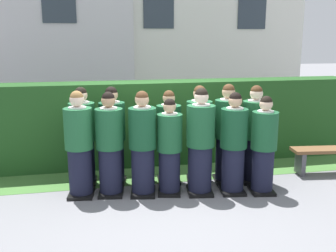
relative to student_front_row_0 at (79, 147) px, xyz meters
name	(u,v)px	position (x,y,z in m)	size (l,w,h in m)	color
ground_plane	(171,193)	(1.41, -0.20, -0.80)	(60.00, 60.00, 0.00)	slate
student_front_row_0	(79,147)	(0.00, 0.00, 0.00)	(0.45, 0.55, 1.67)	black
student_front_row_1	(110,147)	(0.47, -0.04, -0.01)	(0.45, 0.52, 1.65)	black
student_front_row_2	(143,146)	(0.97, -0.15, 0.00)	(0.46, 0.56, 1.66)	black
student_front_row_3	(170,149)	(1.39, -0.19, -0.07)	(0.45, 0.51, 1.54)	black
student_front_row_4	(201,144)	(1.87, -0.28, 0.01)	(0.46, 0.56, 1.70)	black
student_front_row_5	(234,146)	(2.39, -0.36, -0.02)	(0.43, 0.54, 1.63)	black
student_front_row_6	(264,147)	(2.86, -0.46, -0.05)	(0.43, 0.53, 1.57)	black
student_rear_row_0	(83,139)	(0.05, 0.53, 0.00)	(0.43, 0.54, 1.66)	black
student_rear_row_1	(113,138)	(0.54, 0.43, 0.00)	(0.47, 0.54, 1.67)	black
student_rear_row_2	(143,140)	(1.05, 0.39, -0.05)	(0.42, 0.52, 1.56)	black
student_rear_row_3	(169,139)	(1.48, 0.31, -0.04)	(0.41, 0.52, 1.60)	black
student_rear_row_4	(199,137)	(1.99, 0.23, 0.00)	(0.48, 0.57, 1.67)	black
student_rear_row_5	(227,136)	(2.46, 0.12, 0.02)	(0.46, 0.56, 1.70)	black
student_rear_row_6	(254,137)	(2.91, 0.03, 0.00)	(0.46, 0.54, 1.68)	black
hedge	(153,122)	(1.41, 1.48, 0.01)	(8.26, 0.70, 1.62)	#214C1E
school_building_annex	(191,1)	(3.76, 7.48, 2.90)	(6.84, 3.90, 7.22)	silver
wooden_bench	(330,155)	(4.46, 0.12, -0.45)	(1.43, 0.53, 0.48)	brown
lawn_strip	(161,174)	(1.41, 0.68, -0.79)	(8.26, 0.90, 0.01)	#477A38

